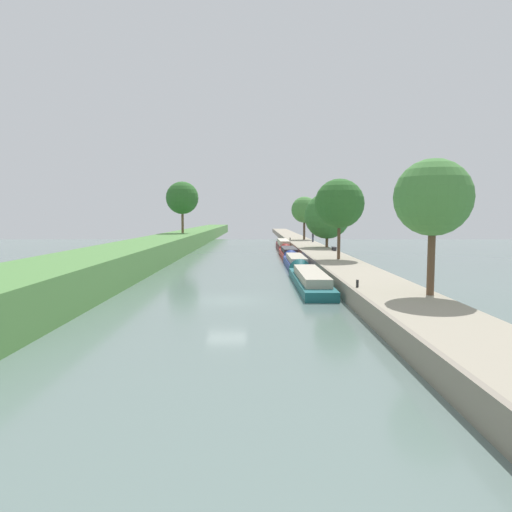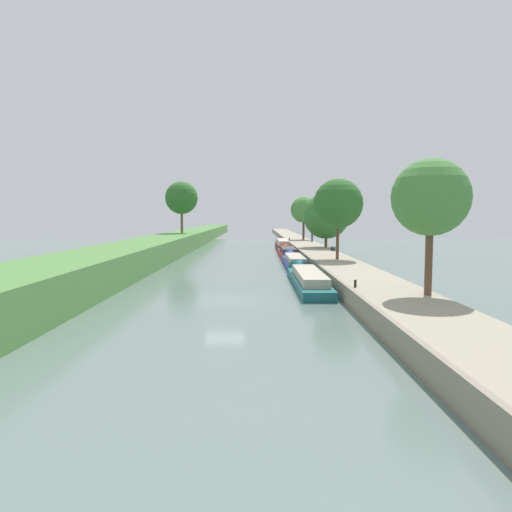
# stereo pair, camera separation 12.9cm
# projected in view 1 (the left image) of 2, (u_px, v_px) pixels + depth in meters

# --- Properties ---
(ground_plane) EXTENTS (160.00, 160.00, 0.00)m
(ground_plane) POSITION_uv_depth(u_px,v_px,m) (227.00, 300.00, 30.11)
(ground_plane) COLOR slate
(left_grassy_bank) EXTENTS (6.44, 260.00, 2.48)m
(left_grassy_bank) POSITION_uv_depth(u_px,v_px,m) (57.00, 281.00, 30.02)
(left_grassy_bank) COLOR #518442
(left_grassy_bank) RESTS_ON ground_plane
(right_towpath) EXTENTS (4.36, 260.00, 1.10)m
(right_towpath) POSITION_uv_depth(u_px,v_px,m) (381.00, 292.00, 30.05)
(right_towpath) COLOR #9E937F
(right_towpath) RESTS_ON ground_plane
(stone_quay) EXTENTS (0.25, 260.00, 1.15)m
(stone_quay) POSITION_uv_depth(u_px,v_px,m) (346.00, 291.00, 30.05)
(stone_quay) COLOR gray
(stone_quay) RESTS_ON ground_plane
(narrowboat_teal) EXTENTS (2.19, 15.22, 2.08)m
(narrowboat_teal) POSITION_uv_depth(u_px,v_px,m) (309.00, 278.00, 36.92)
(narrowboat_teal) COLOR #195B60
(narrowboat_teal) RESTS_ON ground_plane
(narrowboat_blue) EXTENTS (1.99, 12.95, 1.89)m
(narrowboat_blue) POSITION_uv_depth(u_px,v_px,m) (296.00, 261.00, 50.83)
(narrowboat_blue) COLOR #283D93
(narrowboat_blue) RESTS_ON ground_plane
(narrowboat_red) EXTENTS (2.12, 12.38, 2.01)m
(narrowboat_red) POSITION_uv_depth(u_px,v_px,m) (289.00, 252.00, 63.39)
(narrowboat_red) COLOR maroon
(narrowboat_red) RESTS_ON ground_plane
(narrowboat_maroon) EXTENTS (1.84, 15.34, 2.11)m
(narrowboat_maroon) POSITION_uv_depth(u_px,v_px,m) (284.00, 245.00, 76.90)
(narrowboat_maroon) COLOR maroon
(narrowboat_maroon) RESTS_ON ground_plane
(tree_rightbank_near) EXTENTS (4.16, 4.16, 7.38)m
(tree_rightbank_near) POSITION_uv_depth(u_px,v_px,m) (434.00, 198.00, 25.13)
(tree_rightbank_near) COLOR brown
(tree_rightbank_near) RESTS_ON right_towpath
(tree_rightbank_midnear) EXTENTS (4.92, 4.92, 7.99)m
(tree_rightbank_midnear) POSITION_uv_depth(u_px,v_px,m) (340.00, 204.00, 46.46)
(tree_rightbank_midnear) COLOR brown
(tree_rightbank_midnear) RESTS_ON right_towpath
(tree_rightbank_midfar) EXTENTS (6.30, 6.30, 7.47)m
(tree_rightbank_midfar) POSITION_uv_depth(u_px,v_px,m) (328.00, 216.00, 64.35)
(tree_rightbank_midfar) COLOR brown
(tree_rightbank_midfar) RESTS_ON right_towpath
(tree_rightbank_far) EXTENTS (4.77, 4.77, 7.85)m
(tree_rightbank_far) POSITION_uv_depth(u_px,v_px,m) (305.00, 210.00, 85.69)
(tree_rightbank_far) COLOR #4C3828
(tree_rightbank_far) RESTS_ON right_towpath
(tree_leftbank_downstream) EXTENTS (5.54, 5.54, 8.79)m
(tree_leftbank_downstream) POSITION_uv_depth(u_px,v_px,m) (183.00, 198.00, 79.88)
(tree_leftbank_downstream) COLOR brown
(tree_leftbank_downstream) RESTS_ON left_grassy_bank
(person_walking) EXTENTS (0.34, 0.34, 1.66)m
(person_walking) POSITION_uv_depth(u_px,v_px,m) (314.00, 237.00, 77.94)
(person_walking) COLOR #282D42
(person_walking) RESTS_ON right_towpath
(mooring_bollard_near) EXTENTS (0.16, 0.16, 0.45)m
(mooring_bollard_near) POSITION_uv_depth(u_px,v_px,m) (358.00, 284.00, 28.31)
(mooring_bollard_near) COLOR black
(mooring_bollard_near) RESTS_ON right_towpath
(mooring_bollard_far) EXTENTS (0.16, 0.16, 0.45)m
(mooring_bollard_far) POSITION_uv_depth(u_px,v_px,m) (291.00, 239.00, 84.24)
(mooring_bollard_far) COLOR black
(mooring_bollard_far) RESTS_ON right_towpath
(park_bench) EXTENTS (0.44, 1.50, 0.47)m
(park_bench) POSITION_uv_depth(u_px,v_px,m) (335.00, 248.00, 58.41)
(park_bench) COLOR #333338
(park_bench) RESTS_ON right_towpath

